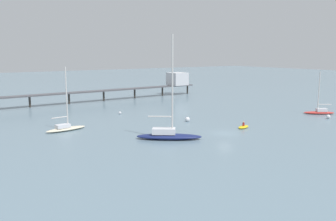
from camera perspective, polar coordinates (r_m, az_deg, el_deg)
ground_plane at (r=58.72m, az=9.05°, el=-3.58°), size 400.00×400.00×0.00m
pier at (r=104.67m, az=-2.44°, el=4.38°), size 59.28×5.40×6.66m
sailboat_red at (r=82.17m, az=22.88°, el=-0.11°), size 6.18×5.34×8.87m
sailboat_navy at (r=53.96m, az=0.01°, el=-3.70°), size 9.35×7.84×15.48m
sailboat_cream at (r=62.15m, az=-15.94°, el=-2.51°), size 7.19×2.87×10.58m
dinghy_yellow at (r=63.36m, az=11.86°, el=-2.52°), size 3.22×2.24×1.14m
mooring_buoy_outer at (r=67.47m, az=3.09°, el=-1.40°), size 0.90×0.90×0.90m
mooring_buoy_inner at (r=76.10m, az=-7.62°, el=-0.38°), size 0.55×0.55×0.55m
mooring_buoy_mid at (r=77.10m, az=24.04°, el=-0.89°), size 0.80×0.80×0.80m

